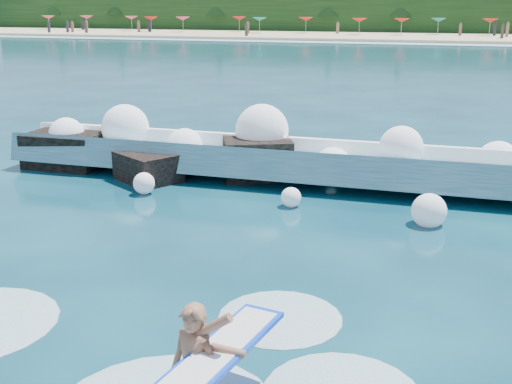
# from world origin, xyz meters

# --- Properties ---
(ground) EXTENTS (200.00, 200.00, 0.00)m
(ground) POSITION_xyz_m (0.00, 0.00, 0.00)
(ground) COLOR #072C3E
(ground) RESTS_ON ground
(beach) EXTENTS (140.00, 20.00, 0.40)m
(beach) POSITION_xyz_m (0.00, 78.00, 0.20)
(beach) COLOR tan
(beach) RESTS_ON ground
(wet_band) EXTENTS (140.00, 5.00, 0.08)m
(wet_band) POSITION_xyz_m (0.00, 67.00, 0.04)
(wet_band) COLOR silver
(wet_band) RESTS_ON ground
(treeline) EXTENTS (140.00, 4.00, 5.00)m
(treeline) POSITION_xyz_m (0.00, 88.00, 2.50)
(treeline) COLOR black
(treeline) RESTS_ON ground
(breaking_wave) EXTENTS (16.03, 2.59, 1.38)m
(breaking_wave) POSITION_xyz_m (0.97, 7.31, 0.48)
(breaking_wave) COLOR teal
(breaking_wave) RESTS_ON ground
(rock_cluster) EXTENTS (7.90, 3.18, 1.26)m
(rock_cluster) POSITION_xyz_m (-3.14, 6.83, 0.40)
(rock_cluster) COLOR black
(rock_cluster) RESTS_ON ground
(surfer_with_board) EXTENTS (1.11, 2.92, 1.73)m
(surfer_with_board) POSITION_xyz_m (2.40, -3.15, 0.64)
(surfer_with_board) COLOR #946145
(surfer_with_board) RESTS_ON ground
(wave_spray) EXTENTS (14.62, 4.29, 2.02)m
(wave_spray) POSITION_xyz_m (0.41, 7.28, 0.92)
(wave_spray) COLOR white
(wave_spray) RESTS_ON ground
(surf_foam) EXTENTS (9.11, 5.76, 0.14)m
(surf_foam) POSITION_xyz_m (1.31, -2.66, 0.00)
(surf_foam) COLOR silver
(surf_foam) RESTS_ON ground
(beach_umbrellas) EXTENTS (111.87, 6.35, 0.50)m
(beach_umbrellas) POSITION_xyz_m (-0.00, 80.13, 2.25)
(beach_umbrellas) COLOR #C53A50
(beach_umbrellas) RESTS_ON ground
(beachgoers) EXTENTS (94.15, 13.81, 1.92)m
(beachgoers) POSITION_xyz_m (8.23, 74.19, 1.08)
(beachgoers) COLOR #3F332D
(beachgoers) RESTS_ON ground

